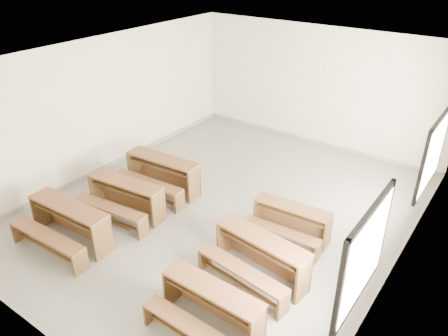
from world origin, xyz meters
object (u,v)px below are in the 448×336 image
Objects in this scene: desk_set_1 at (125,196)px; desk_set_3 at (210,305)px; desk_set_0 at (68,221)px; desk_set_2 at (161,172)px; desk_set_5 at (291,220)px; desk_set_4 at (260,255)px.

desk_set_1 reaches higher than desk_set_3.
desk_set_2 reaches higher than desk_set_0.
desk_set_5 is at bearing 16.22° from desk_set_1.
desk_set_4 reaches higher than desk_set_3.
desk_set_4 is at bearing 90.77° from desk_set_3.
desk_set_0 is at bearing -145.63° from desk_set_5.
desk_set_0 reaches higher than desk_set_3.
desk_set_0 is 3.39m from desk_set_3.
desk_set_0 reaches higher than desk_set_4.
desk_set_1 is at bearing 80.89° from desk_set_0.
desk_set_2 is 4.15m from desk_set_3.
desk_set_0 reaches higher than desk_set_1.
desk_set_2 is at bearing 178.86° from desk_set_5.
desk_set_3 is (3.24, -1.36, -0.02)m from desk_set_1.
desk_set_5 is (3.14, 1.29, -0.05)m from desk_set_1.
desk_set_3 is 2.66m from desk_set_5.
desk_set_4 is 1.18× the size of desk_set_5.
desk_set_4 is (3.40, 1.27, -0.01)m from desk_set_0.
desk_set_2 is at bearing 86.73° from desk_set_1.
desk_set_3 is (3.30, -2.52, -0.04)m from desk_set_2.
desk_set_2 is 1.20× the size of desk_set_5.
desk_set_2 is 3.20m from desk_set_5.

